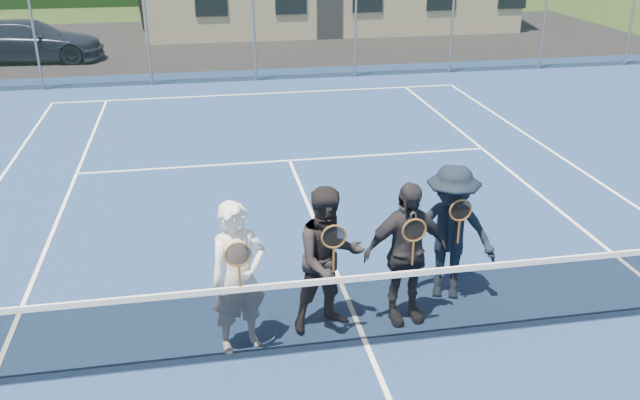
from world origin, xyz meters
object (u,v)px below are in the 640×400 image
object	(u,v)px
player_c	(405,253)
player_a	(238,278)
tennis_net	(368,308)
player_d	(450,233)
car_c	(30,41)
player_b	(329,260)

from	to	relation	value
player_c	player_a	bearing A→B (deg)	-173.48
player_a	player_c	distance (m)	2.01
tennis_net	player_c	xyz separation A→B (m)	(0.57, 0.50, 0.38)
player_d	tennis_net	bearing A→B (deg)	-144.31
car_c	player_b	xyz separation A→B (m)	(6.72, -17.23, 0.25)
tennis_net	player_c	distance (m)	0.85
player_a	player_c	xyz separation A→B (m)	(1.99, 0.23, -0.00)
player_d	player_c	bearing A→B (deg)	-149.14
tennis_net	player_d	distance (m)	1.63
player_b	player_d	size ratio (longest dim) A/B	1.00
player_b	player_d	distance (m)	1.70
tennis_net	player_b	bearing A→B (deg)	125.28
player_c	player_d	world-z (taller)	same
player_b	player_a	bearing A→B (deg)	-167.81
tennis_net	player_d	world-z (taller)	player_d
tennis_net	player_a	xyz separation A→B (m)	(-1.42, 0.27, 0.38)
player_a	player_d	size ratio (longest dim) A/B	1.00
car_c	player_b	size ratio (longest dim) A/B	2.58
car_c	player_c	xyz separation A→B (m)	(7.64, -17.23, 0.25)
car_c	player_c	distance (m)	18.85
car_c	player_d	bearing A→B (deg)	-149.58
car_c	player_a	xyz separation A→B (m)	(5.65, -17.46, 0.25)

